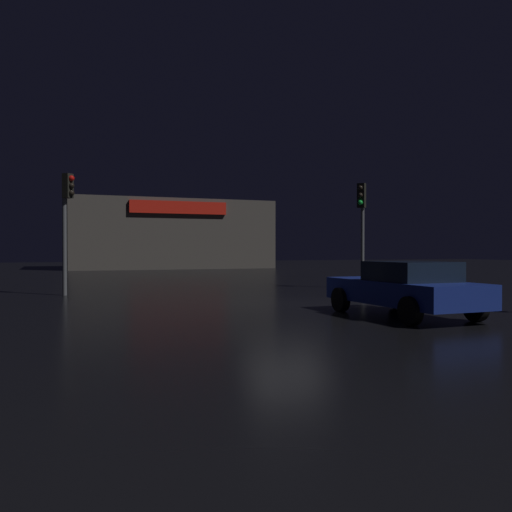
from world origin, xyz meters
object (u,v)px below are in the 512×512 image
object	(u,v)px
store_building	(167,235)
traffic_signal_main	(67,210)
car_near	(405,288)
traffic_signal_cross_left	(362,215)

from	to	relation	value
store_building	traffic_signal_main	world-z (taller)	store_building
traffic_signal_main	store_building	bearing A→B (deg)	71.60
traffic_signal_main	car_near	world-z (taller)	traffic_signal_main
traffic_signal_main	car_near	bearing A→B (deg)	-51.20
traffic_signal_main	car_near	distance (m)	12.31
traffic_signal_cross_left	car_near	xyz separation A→B (m)	(-4.15, -8.69, -2.39)
traffic_signal_main	traffic_signal_cross_left	world-z (taller)	traffic_signal_cross_left
store_building	traffic_signal_main	xyz separation A→B (m)	(-9.35, -28.10, 0.09)
traffic_signal_main	traffic_signal_cross_left	xyz separation A→B (m)	(11.72, -0.72, 0.06)
store_building	car_near	xyz separation A→B (m)	(-1.78, -37.52, -2.24)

